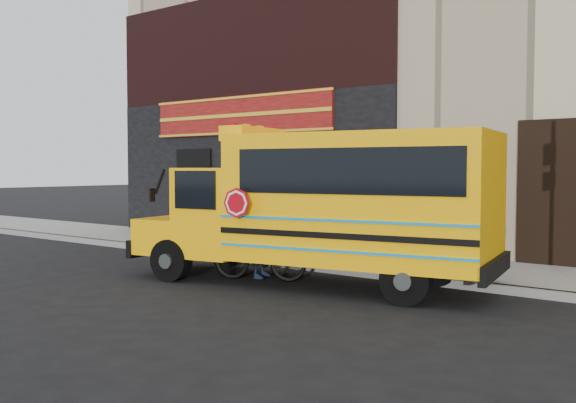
% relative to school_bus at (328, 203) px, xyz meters
% --- Properties ---
extents(ground, '(120.00, 120.00, 0.00)m').
position_rel_school_bus_xyz_m(ground, '(-0.83, -1.35, -1.51)').
color(ground, black).
rests_on(ground, ground).
extents(curb, '(40.00, 0.20, 0.15)m').
position_rel_school_bus_xyz_m(curb, '(-0.83, 1.25, -1.43)').
color(curb, gray).
rests_on(curb, ground).
extents(sidewalk, '(40.00, 3.00, 0.15)m').
position_rel_school_bus_xyz_m(sidewalk, '(-0.83, 2.75, -1.43)').
color(sidewalk, gray).
rests_on(sidewalk, ground).
extents(building, '(20.00, 10.70, 12.00)m').
position_rel_school_bus_xyz_m(building, '(-0.88, 9.11, 4.62)').
color(building, '#BDB18E').
rests_on(building, sidewalk).
extents(school_bus, '(7.16, 3.27, 2.92)m').
position_rel_school_bus_xyz_m(school_bus, '(0.00, 0.00, 0.00)').
color(school_bus, black).
rests_on(school_bus, ground).
extents(bicycle, '(1.92, 1.17, 1.12)m').
position_rel_school_bus_xyz_m(bicycle, '(-1.33, -0.35, -0.95)').
color(bicycle, black).
rests_on(bicycle, ground).
extents(cyclist, '(0.62, 0.76, 1.79)m').
position_rel_school_bus_xyz_m(cyclist, '(-1.36, -0.26, -0.62)').
color(cyclist, black).
rests_on(cyclist, ground).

